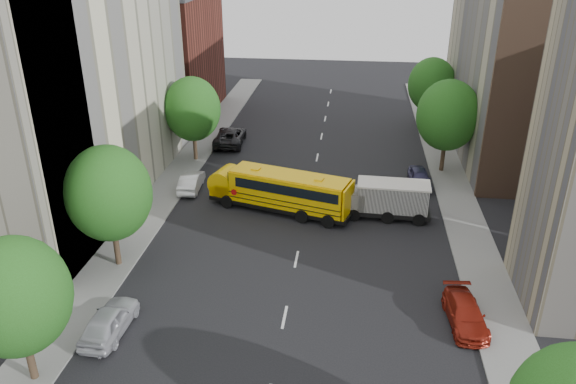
% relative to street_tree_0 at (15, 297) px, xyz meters
% --- Properties ---
extents(ground, '(120.00, 120.00, 0.00)m').
position_rel_street_tree_0_xyz_m(ground, '(11.00, 14.00, -4.64)').
color(ground, black).
rests_on(ground, ground).
extents(sidewalk_left, '(3.00, 80.00, 0.12)m').
position_rel_street_tree_0_xyz_m(sidewalk_left, '(-0.50, 19.00, -4.58)').
color(sidewalk_left, slate).
rests_on(sidewalk_left, ground).
extents(sidewalk_right, '(3.00, 80.00, 0.12)m').
position_rel_street_tree_0_xyz_m(sidewalk_right, '(22.50, 19.00, -4.58)').
color(sidewalk_right, slate).
rests_on(sidewalk_right, ground).
extents(lane_markings, '(0.15, 64.00, 0.01)m').
position_rel_street_tree_0_xyz_m(lane_markings, '(11.00, 24.00, -4.64)').
color(lane_markings, silver).
rests_on(lane_markings, ground).
extents(building_left_cream, '(10.00, 26.00, 20.00)m').
position_rel_street_tree_0_xyz_m(building_left_cream, '(-7.00, 20.00, 5.36)').
color(building_left_cream, beige).
rests_on(building_left_cream, ground).
extents(building_left_redbrick, '(10.00, 15.00, 13.00)m').
position_rel_street_tree_0_xyz_m(building_left_redbrick, '(-7.00, 42.00, 1.86)').
color(building_left_redbrick, maroon).
rests_on(building_left_redbrick, ground).
extents(building_right_far, '(10.00, 22.00, 18.00)m').
position_rel_street_tree_0_xyz_m(building_right_far, '(29.00, 34.00, 4.36)').
color(building_right_far, tan).
rests_on(building_right_far, ground).
extents(building_right_sidewall, '(10.10, 0.30, 18.00)m').
position_rel_street_tree_0_xyz_m(building_right_sidewall, '(29.00, 23.00, 4.36)').
color(building_right_sidewall, brown).
rests_on(building_right_sidewall, ground).
extents(street_tree_0, '(4.80, 4.80, 7.41)m').
position_rel_street_tree_0_xyz_m(street_tree_0, '(0.00, 0.00, 0.00)').
color(street_tree_0, '#38281C').
rests_on(street_tree_0, ground).
extents(street_tree_1, '(5.12, 5.12, 7.90)m').
position_rel_street_tree_0_xyz_m(street_tree_1, '(0.00, 10.00, 0.31)').
color(street_tree_1, '#38281C').
rests_on(street_tree_1, ground).
extents(street_tree_2, '(4.99, 4.99, 7.71)m').
position_rel_street_tree_0_xyz_m(street_tree_2, '(0.00, 28.00, 0.19)').
color(street_tree_2, '#38281C').
rests_on(street_tree_2, ground).
extents(street_tree_4, '(5.25, 5.25, 8.10)m').
position_rel_street_tree_0_xyz_m(street_tree_4, '(22.00, 28.00, 0.43)').
color(street_tree_4, '#38281C').
rests_on(street_tree_4, ground).
extents(street_tree_5, '(4.86, 4.86, 7.51)m').
position_rel_street_tree_0_xyz_m(street_tree_5, '(22.00, 40.00, 0.06)').
color(street_tree_5, '#38281C').
rests_on(street_tree_5, ground).
extents(school_bus, '(11.18, 5.43, 3.09)m').
position_rel_street_tree_0_xyz_m(school_bus, '(8.97, 18.86, -2.92)').
color(school_bus, black).
rests_on(school_bus, ground).
extents(safari_truck, '(6.50, 2.62, 2.74)m').
position_rel_street_tree_0_xyz_m(safari_truck, '(16.85, 18.67, -3.19)').
color(safari_truck, black).
rests_on(safari_truck, ground).
extents(parked_car_0, '(1.93, 4.51, 1.52)m').
position_rel_street_tree_0_xyz_m(parked_car_0, '(2.17, 3.63, -3.88)').
color(parked_car_0, silver).
rests_on(parked_car_0, ground).
extents(parked_car_1, '(1.74, 4.31, 1.39)m').
position_rel_street_tree_0_xyz_m(parked_car_1, '(1.40, 21.67, -3.94)').
color(parked_car_1, white).
rests_on(parked_car_1, ground).
extents(parked_car_2, '(3.01, 5.95, 1.61)m').
position_rel_street_tree_0_xyz_m(parked_car_2, '(2.20, 32.64, -3.83)').
color(parked_car_2, black).
rests_on(parked_car_2, ground).
extents(parked_car_3, '(2.20, 4.58, 1.29)m').
position_rel_street_tree_0_xyz_m(parked_car_3, '(20.58, 6.63, -4.00)').
color(parked_car_3, maroon).
rests_on(parked_car_3, ground).
extents(parked_car_4, '(1.87, 4.19, 1.40)m').
position_rel_street_tree_0_xyz_m(parked_car_4, '(19.80, 24.63, -3.94)').
color(parked_car_4, '#322F53').
rests_on(parked_car_4, ground).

